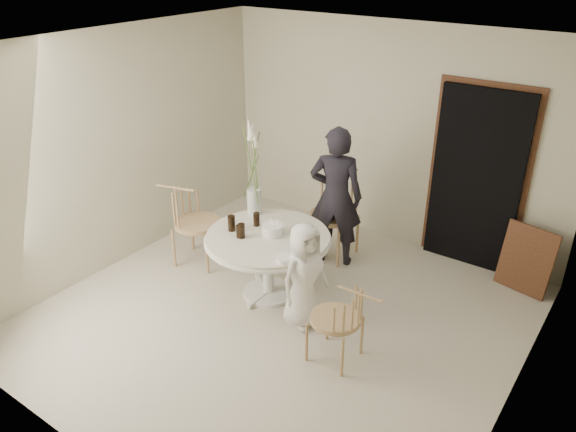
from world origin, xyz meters
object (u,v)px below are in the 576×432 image
Objects in this scene: girl at (336,197)px; flower_vase at (253,181)px; chair_right at (347,315)px; boy at (304,276)px; table at (268,245)px; chair_left at (187,214)px; birthday_cake at (273,230)px; chair_far at (339,204)px.

girl is 1.52× the size of flower_vase.
boy reaches higher than chair_right.
chair_right reaches higher than table.
boy is (1.82, -0.25, -0.06)m from chair_left.
girl is (0.21, 1.03, 0.22)m from table.
chair_left is 1.84m from boy.
chair_right is 0.48× the size of girl.
girl is 7.30× the size of birthday_cake.
chair_far is at bearing -62.48° from chair_left.
chair_left is at bearing 12.93° from girl.
boy reaches higher than chair_left.
chair_far is at bearing -91.59° from girl.
girl is (1.43, 0.98, 0.23)m from chair_left.
table is 5.77× the size of birthday_cake.
boy is at bearing -114.43° from chair_right.
table is 0.75m from flower_vase.
birthday_cake reaches higher than chair_right.
boy reaches higher than table.
girl is (-1.03, 1.50, 0.32)m from chair_right.
chair_left is 0.85× the size of boy.
chair_left is 0.86× the size of flower_vase.
chair_right is 0.73× the size of boy.
boy is 1.29m from flower_vase.
girl reaches higher than chair_left.
chair_right is at bearing -56.18° from chair_far.
table is at bearing -125.13° from birthday_cake.
birthday_cake reaches higher than table.
chair_right is 0.73× the size of flower_vase.
chair_left is (-2.46, 0.52, 0.09)m from chair_right.
table is 1.37× the size of chair_far.
chair_far reaches higher than chair_right.
girl is at bearing -70.77° from chair_left.
chair_far is 1.03× the size of chair_left.
table is 1.65× the size of chair_right.
flower_vase is at bearing -116.92° from chair_right.
girl is 0.99m from flower_vase.
flower_vase is (-0.55, -0.95, 0.49)m from chair_far.
table is 1.33m from chair_right.
flower_vase is (-0.44, 0.33, 0.50)m from table.
chair_far is 1.82m from chair_left.
chair_far is 2.09m from chair_right.
flower_vase is (-0.65, -0.69, 0.28)m from girl.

